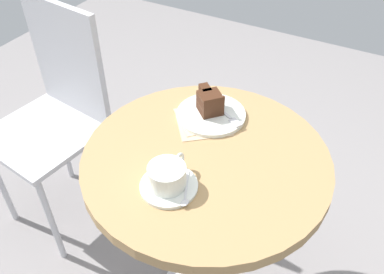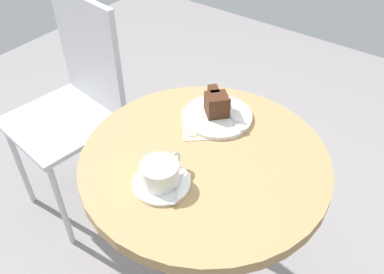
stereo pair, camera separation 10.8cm
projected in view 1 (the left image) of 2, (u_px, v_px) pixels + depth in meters
cafe_table at (205, 187)px, 1.17m from camera, size 0.67×0.67×0.71m
saucer at (169, 186)px, 1.00m from camera, size 0.14×0.14×0.01m
coffee_cup at (167, 175)px, 0.98m from camera, size 0.13×0.09×0.06m
teaspoon at (186, 193)px, 0.97m from camera, size 0.11×0.05×0.00m
cake_plate at (211, 114)px, 1.21m from camera, size 0.21×0.21×0.01m
cake_slice at (209, 102)px, 1.20m from camera, size 0.10×0.10×0.07m
fork at (227, 115)px, 1.19m from camera, size 0.09×0.15×0.00m
napkin at (202, 120)px, 1.19m from camera, size 0.22×0.21×0.00m
cafe_chair at (57, 105)px, 1.53m from camera, size 0.43×0.43×0.92m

